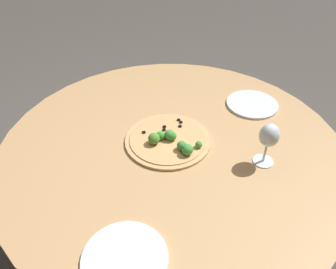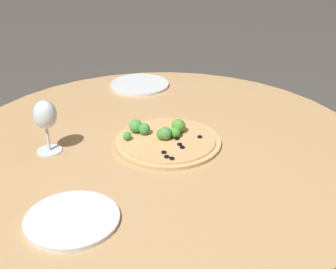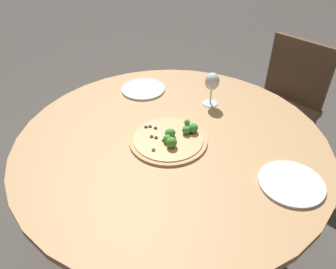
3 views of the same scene
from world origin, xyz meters
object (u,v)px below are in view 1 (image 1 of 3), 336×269
(plate_near, at_px, (125,259))
(plate_far, at_px, (252,104))
(pizza, at_px, (169,140))
(wine_glass, at_px, (269,137))

(plate_near, xyz_separation_m, plate_far, (-0.07, -0.83, 0.00))
(pizza, xyz_separation_m, wine_glass, (-0.33, -0.06, 0.09))
(plate_near, distance_m, plate_far, 0.83)
(pizza, height_order, wine_glass, wine_glass)
(plate_far, bearing_deg, pizza, 63.11)
(plate_near, bearing_deg, pizza, -75.08)
(wine_glass, relative_size, plate_near, 0.70)
(pizza, xyz_separation_m, plate_far, (-0.19, -0.38, -0.01))
(plate_near, relative_size, plate_far, 1.04)
(pizza, relative_size, wine_glass, 2.00)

